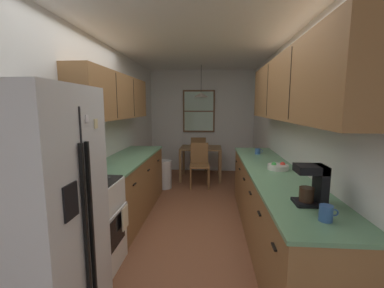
# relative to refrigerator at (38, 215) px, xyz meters

# --- Properties ---
(ground_plane) EXTENTS (12.00, 12.00, 0.00)m
(ground_plane) POSITION_rel_refrigerator_xyz_m (0.95, 2.30, -0.90)
(ground_plane) COLOR brown
(wall_left) EXTENTS (0.10, 9.00, 2.55)m
(wall_left) POSITION_rel_refrigerator_xyz_m (-0.40, 2.30, 0.38)
(wall_left) COLOR silver
(wall_left) RESTS_ON ground
(wall_right) EXTENTS (0.10, 9.00, 2.55)m
(wall_right) POSITION_rel_refrigerator_xyz_m (2.30, 2.30, 0.38)
(wall_right) COLOR silver
(wall_right) RESTS_ON ground
(wall_back) EXTENTS (4.40, 0.10, 2.55)m
(wall_back) POSITION_rel_refrigerator_xyz_m (0.95, 4.95, 0.38)
(wall_back) COLOR silver
(wall_back) RESTS_ON ground
(ceiling_slab) EXTENTS (4.40, 9.00, 0.08)m
(ceiling_slab) POSITION_rel_refrigerator_xyz_m (0.95, 2.30, 1.69)
(ceiling_slab) COLOR white
(refrigerator) EXTENTS (0.73, 0.78, 1.79)m
(refrigerator) POSITION_rel_refrigerator_xyz_m (0.00, 0.00, 0.00)
(refrigerator) COLOR silver
(refrigerator) RESTS_ON ground
(stove_range) EXTENTS (0.66, 0.60, 1.10)m
(stove_range) POSITION_rel_refrigerator_xyz_m (-0.04, 0.71, -0.43)
(stove_range) COLOR white
(stove_range) RESTS_ON ground
(microwave_over_range) EXTENTS (0.39, 0.63, 0.35)m
(microwave_over_range) POSITION_rel_refrigerator_xyz_m (-0.16, 0.71, 0.73)
(microwave_over_range) COLOR black
(counter_left) EXTENTS (0.64, 2.14, 0.90)m
(counter_left) POSITION_rel_refrigerator_xyz_m (-0.05, 2.08, -0.45)
(counter_left) COLOR olive
(counter_left) RESTS_ON ground
(upper_cabinets_left) EXTENTS (0.33, 2.22, 0.63)m
(upper_cabinets_left) POSITION_rel_refrigerator_xyz_m (-0.19, 2.03, 0.89)
(upper_cabinets_left) COLOR olive
(counter_right) EXTENTS (0.64, 3.32, 0.90)m
(counter_right) POSITION_rel_refrigerator_xyz_m (1.95, 1.44, -0.45)
(counter_right) COLOR olive
(counter_right) RESTS_ON ground
(upper_cabinets_right) EXTENTS (0.33, 3.00, 0.72)m
(upper_cabinets_right) POSITION_rel_refrigerator_xyz_m (2.09, 1.39, 0.96)
(upper_cabinets_right) COLOR olive
(dining_table) EXTENTS (0.92, 0.72, 0.74)m
(dining_table) POSITION_rel_refrigerator_xyz_m (0.96, 4.12, -0.29)
(dining_table) COLOR brown
(dining_table) RESTS_ON ground
(dining_chair_near) EXTENTS (0.43, 0.43, 0.90)m
(dining_chair_near) POSITION_rel_refrigerator_xyz_m (0.96, 3.56, -0.40)
(dining_chair_near) COLOR olive
(dining_chair_near) RESTS_ON ground
(dining_chair_far) EXTENTS (0.43, 0.43, 0.90)m
(dining_chair_far) POSITION_rel_refrigerator_xyz_m (0.87, 4.69, -0.40)
(dining_chair_far) COLOR olive
(dining_chair_far) RESTS_ON ground
(pendant_light) EXTENTS (0.33, 0.33, 0.69)m
(pendant_light) POSITION_rel_refrigerator_xyz_m (0.96, 4.12, 1.01)
(pendant_light) COLOR black
(back_window) EXTENTS (0.80, 0.05, 1.06)m
(back_window) POSITION_rel_refrigerator_xyz_m (0.87, 4.87, 0.64)
(back_window) COLOR brown
(trash_bin) EXTENTS (0.30, 0.30, 0.57)m
(trash_bin) POSITION_rel_refrigerator_xyz_m (0.25, 3.38, -0.61)
(trash_bin) COLOR silver
(trash_bin) RESTS_ON ground
(storage_canister) EXTENTS (0.10, 0.10, 0.21)m
(storage_canister) POSITION_rel_refrigerator_xyz_m (-0.05, 1.17, 0.11)
(storage_canister) COLOR #265999
(storage_canister) RESTS_ON counter_left
(dish_towel) EXTENTS (0.02, 0.16, 0.24)m
(dish_towel) POSITION_rel_refrigerator_xyz_m (0.31, 0.86, -0.40)
(dish_towel) COLOR beige
(coffee_maker) EXTENTS (0.22, 0.18, 0.31)m
(coffee_maker) POSITION_rel_refrigerator_xyz_m (1.99, 0.35, 0.17)
(coffee_maker) COLOR black
(coffee_maker) RESTS_ON counter_right
(mug_by_coffeemaker) EXTENTS (0.12, 0.08, 0.09)m
(mug_by_coffeemaker) POSITION_rel_refrigerator_xyz_m (1.94, 2.46, 0.05)
(mug_by_coffeemaker) COLOR #335999
(mug_by_coffeemaker) RESTS_ON counter_right
(mug_spare) EXTENTS (0.12, 0.09, 0.11)m
(mug_spare) POSITION_rel_refrigerator_xyz_m (1.96, 0.06, 0.06)
(mug_spare) COLOR #335999
(mug_spare) RESTS_ON counter_right
(fruit_bowl) EXTENTS (0.24, 0.24, 0.09)m
(fruit_bowl) POSITION_rel_refrigerator_xyz_m (2.01, 1.46, 0.04)
(fruit_bowl) COLOR silver
(fruit_bowl) RESTS_ON counter_right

